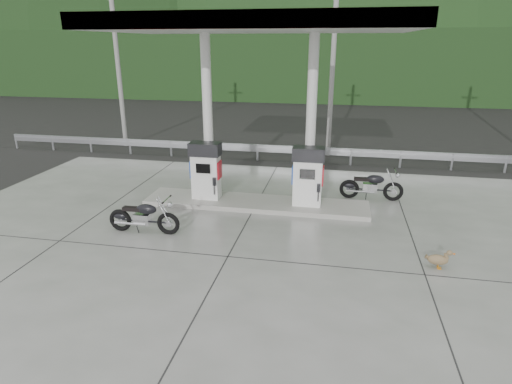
% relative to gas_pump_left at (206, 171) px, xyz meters
% --- Properties ---
extents(ground, '(160.00, 160.00, 0.00)m').
position_rel_gas_pump_left_xyz_m(ground, '(1.60, -2.50, -1.07)').
color(ground, black).
rests_on(ground, ground).
extents(forecourt_apron, '(18.00, 14.00, 0.02)m').
position_rel_gas_pump_left_xyz_m(forecourt_apron, '(1.60, -2.50, -1.06)').
color(forecourt_apron, slate).
rests_on(forecourt_apron, ground).
extents(pump_island, '(7.00, 1.40, 0.15)m').
position_rel_gas_pump_left_xyz_m(pump_island, '(1.60, 0.00, -0.98)').
color(pump_island, '#9A9890').
rests_on(pump_island, forecourt_apron).
extents(gas_pump_left, '(0.95, 0.55, 1.80)m').
position_rel_gas_pump_left_xyz_m(gas_pump_left, '(0.00, 0.00, 0.00)').
color(gas_pump_left, white).
rests_on(gas_pump_left, pump_island).
extents(gas_pump_right, '(0.95, 0.55, 1.80)m').
position_rel_gas_pump_left_xyz_m(gas_pump_right, '(3.20, 0.00, 0.00)').
color(gas_pump_right, white).
rests_on(gas_pump_right, pump_island).
extents(canopy_column_left, '(0.30, 0.30, 5.00)m').
position_rel_gas_pump_left_xyz_m(canopy_column_left, '(0.00, 0.40, 1.60)').
color(canopy_column_left, white).
rests_on(canopy_column_left, pump_island).
extents(canopy_column_right, '(0.30, 0.30, 5.00)m').
position_rel_gas_pump_left_xyz_m(canopy_column_right, '(3.20, 0.40, 1.60)').
color(canopy_column_right, white).
rests_on(canopy_column_right, pump_island).
extents(canopy_roof, '(8.50, 5.00, 0.40)m').
position_rel_gas_pump_left_xyz_m(canopy_roof, '(1.60, 0.00, 4.30)').
color(canopy_roof, silver).
rests_on(canopy_roof, canopy_column_left).
extents(guardrail, '(26.00, 0.16, 1.42)m').
position_rel_gas_pump_left_xyz_m(guardrail, '(1.60, 5.50, -0.36)').
color(guardrail, '#999BA1').
rests_on(guardrail, ground).
extents(road, '(60.00, 7.00, 0.01)m').
position_rel_gas_pump_left_xyz_m(road, '(1.60, 9.00, -1.07)').
color(road, black).
rests_on(road, ground).
extents(utility_pole_a, '(0.22, 0.22, 8.00)m').
position_rel_gas_pump_left_xyz_m(utility_pole_a, '(-6.40, 7.00, 2.93)').
color(utility_pole_a, gray).
rests_on(utility_pole_a, ground).
extents(utility_pole_b, '(0.22, 0.22, 8.00)m').
position_rel_gas_pump_left_xyz_m(utility_pole_b, '(3.60, 7.00, 2.93)').
color(utility_pole_b, gray).
rests_on(utility_pole_b, ground).
extents(tree_band, '(80.00, 6.00, 6.00)m').
position_rel_gas_pump_left_xyz_m(tree_band, '(1.60, 27.50, 1.93)').
color(tree_band, black).
rests_on(tree_band, ground).
extents(forested_hills, '(100.00, 40.00, 140.00)m').
position_rel_gas_pump_left_xyz_m(forested_hills, '(1.60, 57.50, -1.07)').
color(forested_hills, black).
rests_on(forested_hills, ground).
extents(motorcycle_left, '(1.87, 0.62, 0.88)m').
position_rel_gas_pump_left_xyz_m(motorcycle_left, '(-0.96, -2.56, -0.61)').
color(motorcycle_left, black).
rests_on(motorcycle_left, forecourt_apron).
extents(motorcycle_right, '(1.90, 0.60, 0.90)m').
position_rel_gas_pump_left_xyz_m(motorcycle_right, '(5.19, 1.29, -0.60)').
color(motorcycle_right, black).
rests_on(motorcycle_right, forecourt_apron).
extents(duck, '(0.56, 0.18, 0.40)m').
position_rel_gas_pump_left_xyz_m(duck, '(6.41, -3.11, -0.85)').
color(duck, brown).
rests_on(duck, forecourt_apron).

